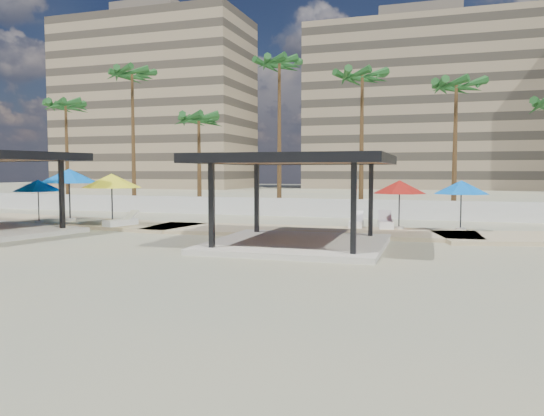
# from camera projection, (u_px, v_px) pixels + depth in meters

# --- Properties ---
(ground) EXTENTS (200.00, 200.00, 0.00)m
(ground) POSITION_uv_depth(u_px,v_px,m) (205.00, 252.00, 19.70)
(ground) COLOR tan
(ground) RESTS_ON ground
(promenade) EXTENTS (44.45, 7.97, 0.24)m
(promenade) POSITION_uv_depth(u_px,v_px,m) (308.00, 230.00, 26.35)
(promenade) COLOR #C6B284
(promenade) RESTS_ON ground
(boundary_wall) EXTENTS (56.00, 0.30, 1.20)m
(boundary_wall) POSITION_uv_depth(u_px,v_px,m) (310.00, 208.00, 34.83)
(boundary_wall) COLOR silver
(boundary_wall) RESTS_ON ground
(building_west) EXTENTS (34.00, 16.00, 32.40)m
(building_west) POSITION_uv_depth(u_px,v_px,m) (155.00, 103.00, 96.12)
(building_west) COLOR #937F60
(building_west) RESTS_ON ground
(building_mid) EXTENTS (38.00, 16.00, 30.40)m
(building_mid) POSITION_uv_depth(u_px,v_px,m) (420.00, 106.00, 91.43)
(building_mid) COLOR #847259
(building_mid) RESTS_ON ground
(pavilion_central) EXTENTS (7.33, 7.33, 3.65)m
(pavilion_central) POSITION_uv_depth(u_px,v_px,m) (298.00, 192.00, 21.07)
(pavilion_central) COLOR beige
(pavilion_central) RESTS_ON ground
(umbrella_a) EXTENTS (3.83, 3.83, 2.96)m
(umbrella_a) POSITION_uv_depth(u_px,v_px,m) (69.00, 176.00, 30.09)
(umbrella_a) COLOR beige
(umbrella_a) RESTS_ON promenade
(umbrella_b) EXTENTS (3.57, 3.57, 2.69)m
(umbrella_b) POSITION_uv_depth(u_px,v_px,m) (112.00, 181.00, 27.52)
(umbrella_b) COLOR beige
(umbrella_b) RESTS_ON promenade
(umbrella_c) EXTENTS (3.22, 3.22, 2.38)m
(umbrella_c) POSITION_uv_depth(u_px,v_px,m) (400.00, 187.00, 25.96)
(umbrella_c) COLOR beige
(umbrella_c) RESTS_ON promenade
(umbrella_d) EXTENTS (3.49, 3.49, 2.38)m
(umbrella_d) POSITION_uv_depth(u_px,v_px,m) (461.00, 187.00, 25.42)
(umbrella_d) COLOR beige
(umbrella_d) RESTS_ON promenade
(umbrella_f) EXTENTS (3.25, 3.25, 2.36)m
(umbrella_f) POSITION_uv_depth(u_px,v_px,m) (38.00, 186.00, 29.00)
(umbrella_f) COLOR beige
(umbrella_f) RESTS_ON promenade
(lounger_a) EXTENTS (1.12, 2.08, 0.75)m
(lounger_a) POSITION_uv_depth(u_px,v_px,m) (121.00, 222.00, 27.55)
(lounger_a) COLOR white
(lounger_a) RESTS_ON promenade
(lounger_b) EXTENTS (0.83, 2.03, 0.75)m
(lounger_b) POSITION_uv_depth(u_px,v_px,m) (356.00, 223.00, 27.07)
(lounger_b) COLOR white
(lounger_b) RESTS_ON promenade
(lounger_c) EXTENTS (1.01, 2.21, 0.80)m
(lounger_c) POSITION_uv_depth(u_px,v_px,m) (386.00, 223.00, 26.70)
(lounger_c) COLOR white
(lounger_c) RESTS_ON promenade
(palm_a) EXTENTS (3.00, 3.00, 9.16)m
(palm_a) POSITION_uv_depth(u_px,v_px,m) (66.00, 109.00, 43.00)
(palm_a) COLOR brown
(palm_a) RESTS_ON ground
(palm_b) EXTENTS (3.00, 3.00, 11.39)m
(palm_b) POSITION_uv_depth(u_px,v_px,m) (132.00, 80.00, 41.37)
(palm_b) COLOR brown
(palm_b) RESTS_ON ground
(palm_c) EXTENTS (3.00, 3.00, 7.66)m
(palm_c) POSITION_uv_depth(u_px,v_px,m) (199.00, 123.00, 39.19)
(palm_c) COLOR brown
(palm_c) RESTS_ON ground
(palm_d) EXTENTS (3.00, 3.00, 11.55)m
(palm_d) POSITION_uv_depth(u_px,v_px,m) (279.00, 70.00, 37.84)
(palm_d) COLOR brown
(palm_d) RESTS_ON ground
(palm_e) EXTENTS (3.00, 3.00, 10.23)m
(palm_e) POSITION_uv_depth(u_px,v_px,m) (362.00, 82.00, 35.59)
(palm_e) COLOR brown
(palm_e) RESTS_ON ground
(palm_f) EXTENTS (3.00, 3.00, 9.33)m
(palm_f) POSITION_uv_depth(u_px,v_px,m) (456.00, 91.00, 33.98)
(palm_f) COLOR brown
(palm_f) RESTS_ON ground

